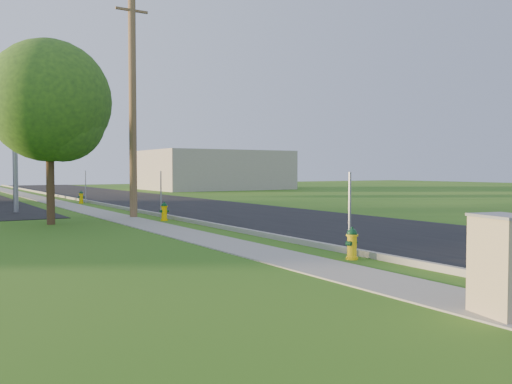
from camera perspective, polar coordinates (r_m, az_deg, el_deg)
ground_plane at (r=10.22m, az=24.78°, el=-9.47°), size 140.00×140.00×0.00m
road at (r=20.24m, az=7.86°, el=-3.45°), size 8.00×120.00×0.02m
curb at (r=17.95m, az=-2.02°, el=-3.97°), size 0.15×120.00×0.15m
sidewalk at (r=17.16m, az=-7.11°, el=-4.48°), size 1.50×120.00×0.03m
utility_pole_mid at (r=23.96m, az=-12.86°, el=9.26°), size 1.40×0.32×9.80m
utility_pole_far at (r=41.31m, az=-21.08°, el=6.03°), size 1.40×0.32×9.50m
sign_post_near at (r=13.01m, az=9.83°, el=-2.33°), size 0.05×0.04×2.00m
sign_post_mid at (r=23.17m, az=-9.98°, el=-0.28°), size 0.05×0.04×2.00m
sign_post_far at (r=34.78m, az=-17.50°, el=0.53°), size 0.05×0.04×2.00m
price_pylon at (r=28.44m, az=-24.12°, el=8.99°), size 0.34×2.04×6.85m
distant_building at (r=56.96m, az=-4.30°, el=2.32°), size 14.00×10.00×4.00m
tree_verge at (r=21.73m, az=-20.65°, el=8.51°), size 4.55×4.55×6.89m
hydrant_near at (r=12.64m, az=10.09°, el=-5.36°), size 0.39×0.35×0.75m
hydrant_mid at (r=22.09m, az=-9.64°, el=-2.03°), size 0.39×0.35×0.76m
hydrant_far at (r=34.45m, az=-17.93°, el=-0.52°), size 0.40×0.36×0.79m
utility_cabinet at (r=8.35m, az=24.62°, el=-7.08°), size 0.82×0.96×1.44m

